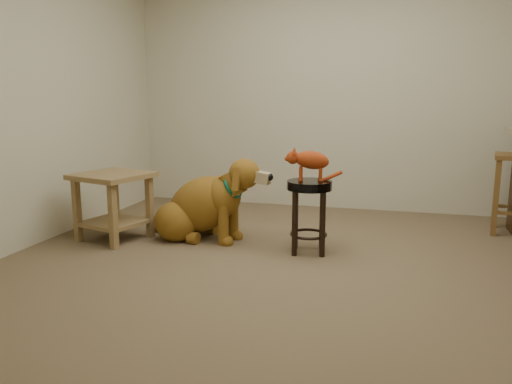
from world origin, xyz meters
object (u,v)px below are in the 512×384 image
(golden_retriever, at_px, (203,206))
(tabby_kitten, at_px, (309,161))
(side_table, at_px, (113,196))
(padded_stool, at_px, (309,202))

(golden_retriever, distance_m, tabby_kitten, 1.04)
(golden_retriever, bearing_deg, side_table, -157.08)
(padded_stool, distance_m, golden_retriever, 0.96)
(padded_stool, distance_m, tabby_kitten, 0.32)
(side_table, xyz_separation_m, golden_retriever, (0.74, 0.21, -0.09))
(side_table, distance_m, tabby_kitten, 1.70)
(padded_stool, bearing_deg, golden_retriever, 171.76)
(side_table, relative_size, tabby_kitten, 1.55)
(padded_stool, distance_m, side_table, 1.68)
(tabby_kitten, bearing_deg, padded_stool, -5.72)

